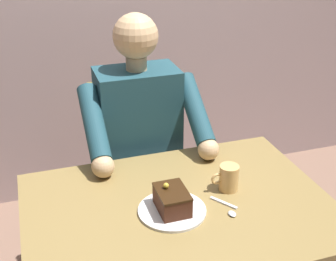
# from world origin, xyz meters

# --- Properties ---
(dining_table) EXTENTS (1.08, 0.77, 0.70)m
(dining_table) POSITION_xyz_m (0.00, 0.00, 0.62)
(dining_table) COLOR olive
(dining_table) RESTS_ON ground
(chair) EXTENTS (0.42, 0.42, 0.91)m
(chair) POSITION_xyz_m (0.00, -0.67, 0.50)
(chair) COLOR olive
(chair) RESTS_ON ground
(seated_person) EXTENTS (0.53, 0.58, 1.26)m
(seated_person) POSITION_xyz_m (-0.00, -0.49, 0.66)
(seated_person) COLOR #214955
(seated_person) RESTS_ON ground
(dessert_plate) EXTENTS (0.24, 0.24, 0.01)m
(dessert_plate) POSITION_xyz_m (0.04, 0.03, 0.71)
(dessert_plate) COLOR white
(dessert_plate) RESTS_ON dining_table
(cake_slice) EXTENTS (0.10, 0.14, 0.10)m
(cake_slice) POSITION_xyz_m (0.04, 0.03, 0.75)
(cake_slice) COLOR #472314
(cake_slice) RESTS_ON dessert_plate
(coffee_cup) EXTENTS (0.11, 0.07, 0.10)m
(coffee_cup) POSITION_xyz_m (-0.20, -0.04, 0.75)
(coffee_cup) COLOR #E2AC63
(coffee_cup) RESTS_ON dining_table
(dessert_spoon) EXTENTS (0.07, 0.14, 0.01)m
(dessert_spoon) POSITION_xyz_m (-0.15, 0.08, 0.71)
(dessert_spoon) COLOR silver
(dessert_spoon) RESTS_ON dining_table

